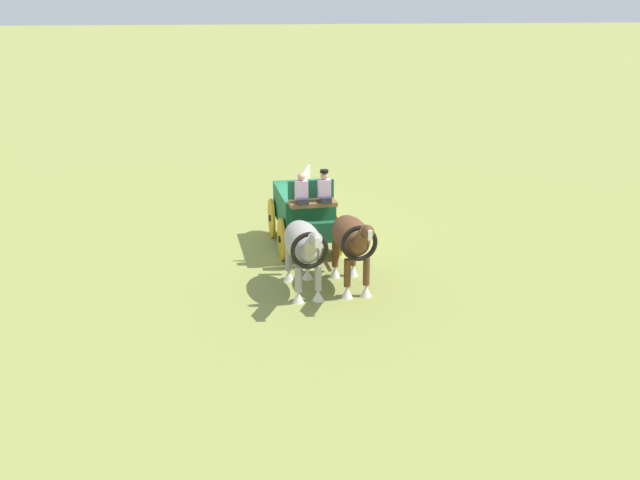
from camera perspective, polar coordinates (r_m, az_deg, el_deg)
ground_plane at (r=24.11m, az=-1.22°, el=-0.41°), size 220.00×220.00×0.00m
show_wagon at (r=23.57m, az=-1.17°, el=2.27°), size 5.68×2.17×2.80m
draft_horse_near at (r=20.39m, az=2.38°, el=0.07°), size 3.15×1.19×2.29m
draft_horse_off at (r=20.16m, az=-1.22°, el=-0.35°), size 3.23×1.22×2.21m
sponsor_banner at (r=28.38m, az=-1.24°, el=3.79°), size 3.15×0.70×1.10m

